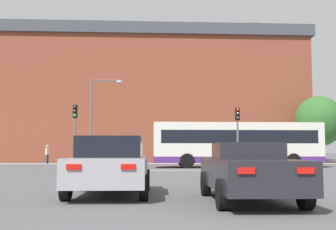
% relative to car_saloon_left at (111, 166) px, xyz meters
% --- Properties ---
extents(stop_line_strip, '(7.46, 0.30, 0.01)m').
position_rel_car_saloon_left_xyz_m(stop_line_strip, '(1.71, 13.96, -0.79)').
color(stop_line_strip, silver).
rests_on(stop_line_strip, ground_plane).
extents(far_pavement, '(68.28, 2.50, 0.01)m').
position_rel_car_saloon_left_xyz_m(far_pavement, '(1.71, 26.95, -0.79)').
color(far_pavement, '#A09B91').
rests_on(far_pavement, ground_plane).
extents(brick_civic_building, '(36.85, 16.34, 16.79)m').
position_rel_car_saloon_left_xyz_m(brick_civic_building, '(0.35, 38.92, 6.47)').
color(brick_civic_building, brown).
rests_on(brick_civic_building, ground_plane).
extents(car_saloon_left, '(2.16, 4.30, 1.58)m').
position_rel_car_saloon_left_xyz_m(car_saloon_left, '(0.00, 0.00, 0.00)').
color(car_saloon_left, '#9E9EA3').
rests_on(car_saloon_left, ground_plane).
extents(car_roadster_right, '(1.99, 4.53, 1.39)m').
position_rel_car_saloon_left_xyz_m(car_roadster_right, '(3.38, -1.64, -0.09)').
color(car_roadster_right, '#232328').
rests_on(car_roadster_right, ground_plane).
extents(bus_crossing_lead, '(11.88, 2.68, 3.16)m').
position_rel_car_saloon_left_xyz_m(bus_crossing_lead, '(7.49, 18.22, 0.90)').
color(bus_crossing_lead, silver).
rests_on(bus_crossing_lead, ground_plane).
extents(traffic_light_near_right, '(0.26, 0.31, 3.90)m').
position_rel_car_saloon_left_xyz_m(traffic_light_near_right, '(6.77, 14.59, 1.84)').
color(traffic_light_near_right, slate).
rests_on(traffic_light_near_right, ground_plane).
extents(traffic_light_near_left, '(0.26, 0.31, 4.00)m').
position_rel_car_saloon_left_xyz_m(traffic_light_near_left, '(-3.34, 14.32, 1.90)').
color(traffic_light_near_left, slate).
rests_on(traffic_light_near_left, ground_plane).
extents(street_lamp_junction, '(2.44, 0.36, 6.64)m').
position_rel_car_saloon_left_xyz_m(street_lamp_junction, '(-2.66, 20.14, 3.33)').
color(street_lamp_junction, slate).
rests_on(street_lamp_junction, ground_plane).
extents(pedestrian_waiting, '(0.38, 0.46, 1.70)m').
position_rel_car_saloon_left_xyz_m(pedestrian_waiting, '(-7.86, 27.16, 0.20)').
color(pedestrian_waiting, '#333851').
rests_on(pedestrian_waiting, ground_plane).
extents(tree_by_building, '(4.66, 4.66, 6.52)m').
position_rel_car_saloon_left_xyz_m(tree_by_building, '(17.93, 28.50, 3.26)').
color(tree_by_building, '#4C3823').
rests_on(tree_by_building, ground_plane).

